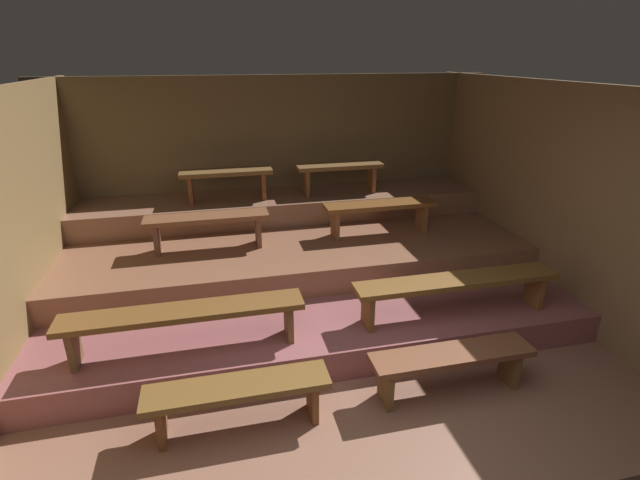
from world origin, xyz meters
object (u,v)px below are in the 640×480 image
bench_lower_left (184,316)px  bench_floor_left (238,393)px  bench_upper_right (339,171)px  bench_middle_left (207,222)px  bench_upper_left (227,177)px  bench_lower_right (456,285)px  bench_middle_right (380,209)px  bench_floor_right (451,360)px

bench_lower_left → bench_floor_left: bearing=-61.0°
bench_upper_right → bench_middle_left: bearing=-154.0°
bench_middle_left → bench_upper_left: size_ratio=1.17×
bench_lower_right → bench_middle_right: (-0.23, 1.50, 0.28)m
bench_middle_left → bench_upper_left: bearing=72.5°
bench_middle_right → bench_upper_right: bench_upper_right is taller
bench_lower_left → bench_middle_right: bearing=33.8°
bench_floor_left → bench_middle_right: (1.87, 2.18, 0.59)m
bench_floor_left → bench_upper_right: size_ratio=1.19×
bench_floor_left → bench_upper_right: (1.60, 3.03, 0.88)m
bench_floor_right → bench_middle_left: (-1.87, 2.18, 0.59)m
bench_upper_right → bench_floor_left: bearing=-117.8°
bench_middle_left → bench_upper_right: 1.96m
bench_lower_right → bench_middle_right: size_ratio=1.47×
bench_floor_right → bench_upper_left: bench_upper_left is taller
bench_floor_right → bench_upper_right: (-0.12, 3.03, 0.88)m
bench_lower_left → bench_middle_left: bench_middle_left is taller
bench_lower_left → bench_upper_right: bench_upper_right is taller
bench_lower_right → bench_floor_left: bearing=-162.2°
bench_lower_right → bench_upper_left: 3.12m
bench_floor_right → bench_lower_right: bench_lower_right is taller
bench_floor_right → bench_floor_left: bearing=180.0°
bench_middle_left → bench_lower_right: bearing=-33.8°
bench_lower_right → bench_upper_right: size_ratio=1.73×
bench_middle_right → bench_upper_left: bearing=154.0°
bench_floor_right → bench_middle_right: bench_middle_right is taller
bench_floor_right → bench_middle_right: (0.15, 2.18, 0.59)m
bench_floor_right → bench_middle_left: 2.93m
bench_floor_left → bench_upper_left: bearing=87.7°
bench_lower_right → bench_upper_left: bench_upper_left is taller
bench_floor_left → bench_middle_right: bearing=49.3°
bench_lower_right → bench_middle_left: bench_middle_left is taller
bench_middle_right → bench_upper_left: size_ratio=1.17×
bench_middle_left → bench_upper_right: size_ratio=1.17×
bench_floor_right → bench_middle_right: bearing=86.1°
bench_floor_left → bench_lower_right: 2.22m
bench_lower_right → bench_upper_left: (-1.97, 2.36, 0.57)m
bench_floor_left → bench_lower_left: 0.83m
bench_upper_right → bench_lower_left: bearing=-129.9°
bench_lower_left → bench_lower_right: same height
bench_floor_right → bench_middle_left: bench_middle_left is taller
bench_floor_left → bench_floor_right: bearing=0.0°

